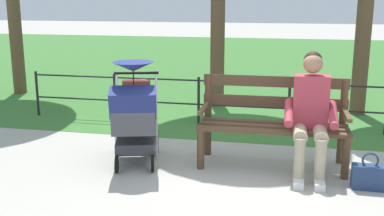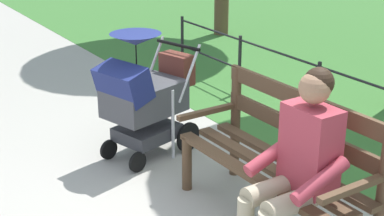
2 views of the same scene
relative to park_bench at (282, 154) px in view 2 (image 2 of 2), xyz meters
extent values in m
plane|color=#ADA89E|center=(0.48, 0.12, -0.53)|extent=(60.00, 60.00, 0.00)
cube|color=brown|center=(0.00, -0.06, -0.08)|extent=(1.60, 0.12, 0.04)
cube|color=brown|center=(0.00, 0.12, -0.08)|extent=(1.60, 0.12, 0.04)
cube|color=brown|center=(0.00, 0.30, -0.08)|extent=(1.60, 0.12, 0.04)
cube|color=brown|center=(0.00, -0.16, 0.14)|extent=(1.60, 0.06, 0.12)
cube|color=brown|center=(0.00, -0.16, 0.37)|extent=(1.60, 0.06, 0.12)
cylinder|color=brown|center=(-0.75, -0.17, -0.05)|extent=(0.08, 0.08, 0.95)
cube|color=brown|center=(-0.75, 0.11, 0.10)|extent=(0.06, 0.56, 0.04)
cylinder|color=brown|center=(0.75, 0.33, -0.30)|extent=(0.08, 0.08, 0.45)
cylinder|color=brown|center=(0.75, -0.15, -0.05)|extent=(0.08, 0.08, 0.95)
cube|color=brown|center=(0.75, 0.13, 0.10)|extent=(0.06, 0.56, 0.04)
cylinder|color=tan|center=(-0.49, 0.33, -0.06)|extent=(0.15, 0.40, 0.14)
cylinder|color=tan|center=(-0.29, 0.34, -0.06)|extent=(0.15, 0.40, 0.14)
cube|color=#B23847|center=(-0.38, 0.12, 0.22)|extent=(0.36, 0.22, 0.56)
cylinder|color=#B23847|center=(-0.61, 0.23, 0.12)|extent=(0.10, 0.43, 0.23)
cylinder|color=#B23847|center=(-0.17, 0.24, 0.12)|extent=(0.10, 0.43, 0.23)
sphere|color=#A37556|center=(-0.38, 0.12, 0.62)|extent=(0.20, 0.20, 0.20)
sphere|color=black|center=(-0.38, 0.09, 0.65)|extent=(0.19, 0.19, 0.19)
cylinder|color=black|center=(1.35, -0.07, -0.39)|extent=(0.10, 0.28, 0.28)
cylinder|color=black|center=(1.79, 0.05, -0.39)|extent=(0.10, 0.28, 0.28)
cylinder|color=black|center=(1.23, 0.52, -0.44)|extent=(0.08, 0.18, 0.18)
cylinder|color=black|center=(1.60, 0.62, -0.44)|extent=(0.08, 0.18, 0.18)
cube|color=#38383D|center=(1.49, 0.28, -0.31)|extent=(0.54, 0.61, 0.12)
cylinder|color=silver|center=(1.30, 0.13, -0.20)|extent=(0.03, 0.03, 0.65)
cylinder|color=silver|center=(1.74, 0.25, -0.20)|extent=(0.03, 0.03, 0.65)
cube|color=#47474C|center=(1.49, 0.30, 0.02)|extent=(0.62, 0.78, 0.28)
cube|color=navy|center=(1.42, 0.53, 0.22)|extent=(0.54, 0.42, 0.33)
cylinder|color=black|center=(1.60, -0.12, 0.42)|extent=(0.51, 0.17, 0.03)
cylinder|color=silver|center=(1.36, -0.09, 0.22)|extent=(0.10, 0.29, 0.49)
cylinder|color=silver|center=(1.80, 0.04, 0.22)|extent=(0.10, 0.29, 0.49)
cone|color=navy|center=(1.47, 0.38, 0.57)|extent=(0.54, 0.54, 0.10)
cylinder|color=black|center=(1.47, 0.38, 0.39)|extent=(0.01, 0.01, 0.30)
cube|color=brown|center=(1.60, -0.10, 0.20)|extent=(0.35, 0.24, 0.28)
cylinder|color=black|center=(1.12, -1.45, -0.18)|extent=(0.04, 0.04, 0.70)
cylinder|color=black|center=(2.41, -1.45, -0.18)|extent=(0.04, 0.04, 0.70)
cylinder|color=black|center=(3.69, -1.45, -0.18)|extent=(0.04, 0.04, 0.70)
cylinder|color=black|center=(0.48, -1.45, 0.12)|extent=(6.43, 0.02, 0.02)
cylinder|color=black|center=(0.48, -1.45, -0.23)|extent=(6.43, 0.02, 0.02)
camera|label=1|loc=(-0.17, 5.04, 1.28)|focal=43.78mm
camera|label=2|loc=(-2.75, 2.51, 1.74)|focal=53.56mm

